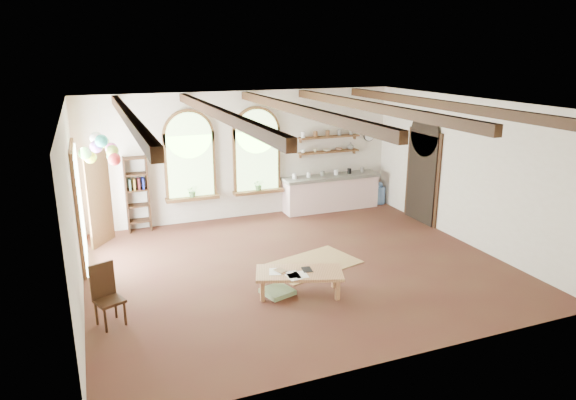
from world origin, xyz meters
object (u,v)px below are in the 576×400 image
kitchen_counter (331,192)px  side_chair (109,308)px  balloon_cluster (102,149)px  coffee_table (299,274)px

kitchen_counter → side_chair: side_chair is taller
kitchen_counter → balloon_cluster: balloon_cluster is taller
side_chair → kitchen_counter: bearing=35.6°
coffee_table → balloon_cluster: bearing=137.6°
side_chair → balloon_cluster: size_ratio=0.86×
side_chair → coffee_table: bearing=-2.2°
kitchen_counter → side_chair: size_ratio=2.71×
balloon_cluster → kitchen_counter: bearing=16.1°
kitchen_counter → coffee_table: (-2.75, -4.35, -0.10)m
kitchen_counter → coffee_table: bearing=-122.3°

